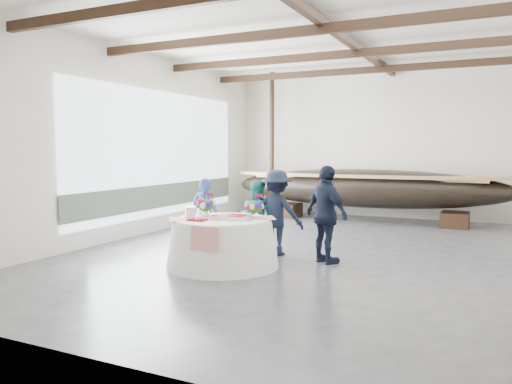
% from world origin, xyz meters
% --- Properties ---
extents(floor, '(10.00, 12.00, 0.01)m').
position_xyz_m(floor, '(0.00, 0.00, 0.00)').
color(floor, '#3D3D42').
rests_on(floor, ground).
extents(wall_back, '(10.00, 0.02, 4.50)m').
position_xyz_m(wall_back, '(0.00, 6.00, 2.25)').
color(wall_back, silver).
rests_on(wall_back, ground).
extents(wall_front, '(10.00, 0.02, 4.50)m').
position_xyz_m(wall_front, '(0.00, -6.00, 2.25)').
color(wall_front, silver).
rests_on(wall_front, ground).
extents(wall_left, '(0.02, 12.00, 4.50)m').
position_xyz_m(wall_left, '(-5.00, 0.00, 2.25)').
color(wall_left, silver).
rests_on(wall_left, ground).
extents(ceiling, '(10.00, 12.00, 0.01)m').
position_xyz_m(ceiling, '(0.00, 0.00, 4.50)').
color(ceiling, white).
rests_on(ceiling, wall_back).
extents(pavilion_structure, '(9.80, 11.76, 4.50)m').
position_xyz_m(pavilion_structure, '(0.00, 0.82, 4.00)').
color(pavilion_structure, black).
rests_on(pavilion_structure, ground).
extents(open_bay, '(0.03, 7.00, 3.20)m').
position_xyz_m(open_bay, '(-4.95, 1.00, 1.83)').
color(open_bay, silver).
rests_on(open_bay, ground).
extents(longboat_display, '(8.20, 1.64, 1.54)m').
position_xyz_m(longboat_display, '(-0.51, 4.75, 0.98)').
color(longboat_display, black).
rests_on(longboat_display, ground).
extents(banquet_table, '(2.04, 2.04, 0.87)m').
position_xyz_m(banquet_table, '(-1.52, -1.92, 0.44)').
color(banquet_table, white).
rests_on(banquet_table, ground).
extents(tabletop_items, '(1.89, 1.47, 0.40)m').
position_xyz_m(tabletop_items, '(-1.55, -1.77, 1.02)').
color(tabletop_items, red).
rests_on(tabletop_items, banquet_table).
extents(guest_woman_blue, '(0.61, 0.44, 1.53)m').
position_xyz_m(guest_woman_blue, '(-2.51, -0.90, 0.76)').
color(guest_woman_blue, navy).
rests_on(guest_woman_blue, ground).
extents(guest_woman_teal, '(0.73, 0.57, 1.49)m').
position_xyz_m(guest_woman_teal, '(-1.45, -0.67, 0.74)').
color(guest_woman_teal, teal).
rests_on(guest_woman_teal, ground).
extents(guest_man_left, '(1.11, 0.65, 1.71)m').
position_xyz_m(guest_man_left, '(-1.03, -0.60, 0.85)').
color(guest_man_left, black).
rests_on(guest_man_left, ground).
extents(guest_man_right, '(1.14, 0.95, 1.82)m').
position_xyz_m(guest_man_right, '(0.10, -0.87, 0.91)').
color(guest_man_right, black).
rests_on(guest_man_right, ground).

